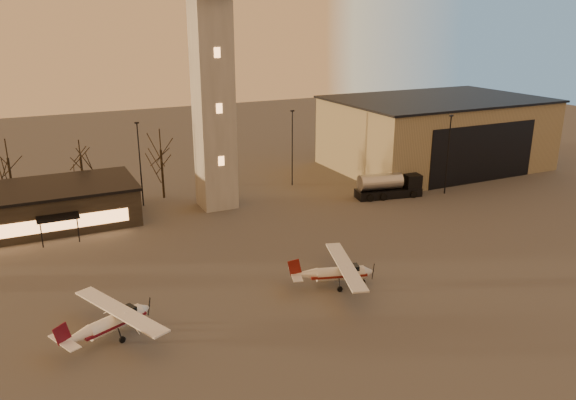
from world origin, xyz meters
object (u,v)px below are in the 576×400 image
(control_tower, at_px, (212,67))
(terminal, at_px, (13,210))
(cessna_front, at_px, (341,275))
(hangar, at_px, (435,132))
(cessna_rear, at_px, (117,323))
(fuel_truck, at_px, (388,187))

(control_tower, relative_size, terminal, 1.28)
(control_tower, relative_size, cessna_front, 3.38)
(hangar, xyz_separation_m, cessna_rear, (-51.88, -28.45, -4.23))
(control_tower, distance_m, fuel_truck, 26.21)
(hangar, bearing_deg, terminal, -178.03)
(terminal, bearing_deg, cessna_front, -47.45)
(hangar, bearing_deg, fuel_truck, -147.13)
(cessna_rear, bearing_deg, terminal, 79.29)
(hangar, height_order, terminal, hangar)
(control_tower, bearing_deg, terminal, 174.85)
(control_tower, height_order, cessna_rear, control_tower)
(control_tower, height_order, cessna_front, control_tower)
(hangar, bearing_deg, control_tower, -173.69)
(hangar, distance_m, fuel_truck, 18.79)
(terminal, bearing_deg, fuel_truck, -10.61)
(control_tower, bearing_deg, hangar, 6.31)
(control_tower, distance_m, cessna_front, 29.21)
(hangar, distance_m, terminal, 58.11)
(fuel_truck, bearing_deg, cessna_front, -123.61)
(cessna_front, bearing_deg, hangar, 57.87)
(control_tower, xyz_separation_m, hangar, (36.00, 3.98, -11.17))
(fuel_truck, bearing_deg, cessna_rear, -142.69)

